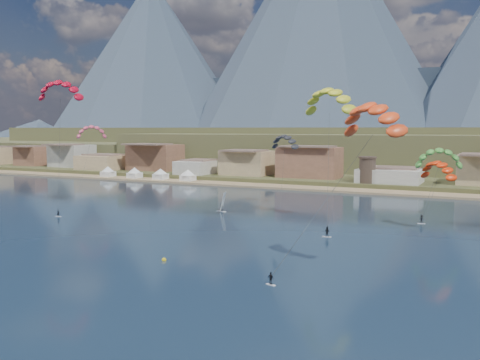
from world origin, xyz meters
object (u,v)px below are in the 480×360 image
(windsurfer, at_px, (222,205))
(buoy, at_px, (164,260))
(kitesurfer_orange, at_px, (373,115))
(kitesurfer_red, at_px, (60,87))
(kitesurfer_yellow, at_px, (330,97))
(watchtower, at_px, (367,170))
(kitesurfer_green, at_px, (439,155))

(windsurfer, xyz_separation_m, buoy, (14.35, -44.63, -1.34))
(kitesurfer_orange, distance_m, windsurfer, 62.77)
(kitesurfer_orange, bearing_deg, windsurfer, 137.30)
(kitesurfer_orange, distance_m, buoy, 36.52)
(kitesurfer_red, distance_m, kitesurfer_orange, 84.85)
(kitesurfer_yellow, height_order, kitesurfer_orange, kitesurfer_yellow)
(kitesurfer_orange, bearing_deg, watchtower, 103.11)
(kitesurfer_red, distance_m, buoy, 66.20)
(kitesurfer_red, height_order, windsurfer, kitesurfer_red)
(kitesurfer_red, bearing_deg, watchtower, 53.00)
(kitesurfer_green, height_order, buoy, kitesurfer_green)
(kitesurfer_orange, height_order, buoy, kitesurfer_orange)
(kitesurfer_orange, relative_size, kitesurfer_green, 1.47)
(kitesurfer_yellow, relative_size, kitesurfer_orange, 1.19)
(kitesurfer_red, height_order, buoy, kitesurfer_red)
(kitesurfer_yellow, distance_m, kitesurfer_green, 28.85)
(kitesurfer_orange, bearing_deg, kitesurfer_red, 161.62)
(kitesurfer_red, height_order, kitesurfer_green, kitesurfer_red)
(kitesurfer_green, bearing_deg, windsurfer, -163.51)
(watchtower, height_order, kitesurfer_orange, kitesurfer_orange)
(watchtower, bearing_deg, windsurfer, -108.17)
(buoy, bearing_deg, windsurfer, 107.82)
(kitesurfer_green, bearing_deg, buoy, -118.76)
(watchtower, distance_m, windsurfer, 64.63)
(watchtower, bearing_deg, kitesurfer_green, -61.04)
(kitesurfer_yellow, distance_m, kitesurfer_orange, 40.53)
(kitesurfer_green, xyz_separation_m, buoy, (-32.03, -58.36, -13.59))
(watchtower, relative_size, kitesurfer_orange, 0.34)
(kitesurfer_red, xyz_separation_m, kitesurfer_yellow, (63.32, 9.97, -3.50))
(kitesurfer_red, relative_size, windsurfer, 7.03)
(watchtower, relative_size, kitesurfer_yellow, 0.29)
(kitesurfer_yellow, bearing_deg, kitesurfer_orange, -65.29)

